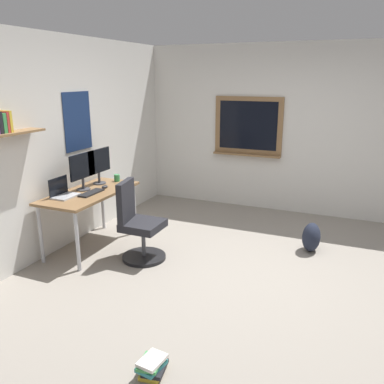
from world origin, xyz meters
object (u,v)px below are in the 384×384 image
object	(u,v)px
office_chair	(138,226)
book_stack_on_floor	(152,366)
monitor_secondary	(99,164)
computer_mouse	(105,187)
coffee_mug	(117,178)
laptop	(63,192)
monitor_primary	(83,169)
backpack	(311,237)
keyboard	(91,193)
desk	(90,197)

from	to	relation	value
office_chair	book_stack_on_floor	bearing A→B (deg)	-146.88
monitor_secondary	computer_mouse	xyz separation A→B (m)	(-0.15, -0.18, -0.25)
office_chair	coffee_mug	xyz separation A→B (m)	(0.63, 0.68, 0.37)
laptop	coffee_mug	bearing A→B (deg)	-11.83
computer_mouse	monitor_secondary	bearing A→B (deg)	49.95
computer_mouse	book_stack_on_floor	distance (m)	2.70
monitor_secondary	book_stack_on_floor	bearing A→B (deg)	-137.82
laptop	coffee_mug	xyz separation A→B (m)	(0.87, -0.18, -0.01)
monitor_primary	backpack	size ratio (longest dim) A/B	1.27
keyboard	desk	bearing A→B (deg)	50.20
office_chair	laptop	distance (m)	0.98
desk	office_chair	xyz separation A→B (m)	(-0.07, -0.71, -0.25)
office_chair	monitor_primary	distance (m)	1.02
monitor_secondary	keyboard	world-z (taller)	monitor_secondary
coffee_mug	monitor_primary	bearing A→B (deg)	165.95
desk	coffee_mug	world-z (taller)	coffee_mug
office_chair	computer_mouse	distance (m)	0.77
monitor_primary	backpack	bearing A→B (deg)	-70.89
desk	backpack	world-z (taller)	desk
backpack	book_stack_on_floor	size ratio (longest dim) A/B	1.43
laptop	coffee_mug	size ratio (longest dim) A/B	3.37
office_chair	keyboard	world-z (taller)	office_chair
backpack	monitor_primary	bearing A→B (deg)	109.11
office_chair	monitor_secondary	bearing A→B (deg)	62.13
keyboard	computer_mouse	size ratio (longest dim) A/B	3.56
desk	book_stack_on_floor	bearing A→B (deg)	-133.94
monitor_secondary	book_stack_on_floor	size ratio (longest dim) A/B	1.82
laptop	office_chair	bearing A→B (deg)	-74.78
laptop	computer_mouse	world-z (taller)	laptop
computer_mouse	book_stack_on_floor	size ratio (longest dim) A/B	0.41
desk	monitor_secondary	bearing A→B (deg)	15.75
computer_mouse	coffee_mug	world-z (taller)	coffee_mug
office_chair	keyboard	distance (m)	0.72
keyboard	monitor_secondary	bearing A→B (deg)	22.94
laptop	keyboard	distance (m)	0.33
laptop	monitor_primary	distance (m)	0.40
monitor_secondary	keyboard	xyz separation A→B (m)	(-0.43, -0.18, -0.26)
keyboard	computer_mouse	world-z (taller)	computer_mouse
office_chair	laptop	world-z (taller)	laptop
coffee_mug	backpack	xyz separation A→B (m)	(0.40, -2.55, -0.60)
desk	book_stack_on_floor	size ratio (longest dim) A/B	5.25
keyboard	computer_mouse	bearing A→B (deg)	0.00
computer_mouse	coffee_mug	distance (m)	0.36
coffee_mug	book_stack_on_floor	xyz separation A→B (m)	(-2.31, -1.78, -0.71)
laptop	computer_mouse	size ratio (longest dim) A/B	2.98
desk	laptop	distance (m)	0.36
laptop	monitor_secondary	size ratio (longest dim) A/B	0.67
office_chair	backpack	bearing A→B (deg)	-61.14
coffee_mug	backpack	world-z (taller)	coffee_mug
desk	monitor_secondary	size ratio (longest dim) A/B	2.88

